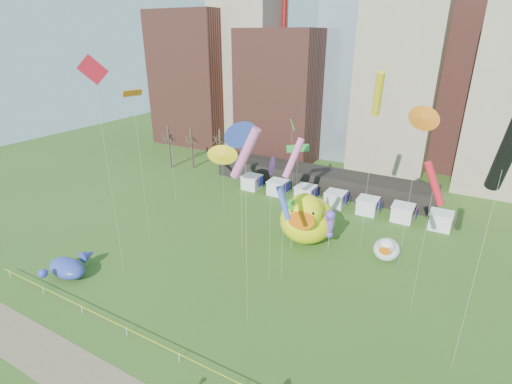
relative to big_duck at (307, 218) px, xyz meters
The scene contains 26 objects.
ground 23.85m from the big_duck, 93.07° to the right, with size 160.00×160.00×0.00m, color #355A1C.
skyline 41.62m from the big_duck, 88.50° to the left, with size 101.00×23.00×68.00m.
pavilion 19.24m from the big_duck, 105.95° to the left, with size 38.00×6.00×3.20m, color black.
vendor_tents 12.63m from the big_duck, 91.14° to the left, with size 33.24×2.80×2.40m.
bare_trees 35.72m from the big_duck, 151.64° to the left, with size 8.44×6.44×8.50m.
caution_tape 23.76m from the big_duck, 93.07° to the right, with size 50.00×0.06×0.90m.
big_duck is the anchor object (origin of this frame).
small_duck 10.19m from the big_duck, ahead, with size 3.29×4.28×3.22m.
seahorse_green 3.49m from the big_duck, 104.91° to the right, with size 1.81×2.04×6.90m.
seahorse_purple 3.45m from the big_duck, 13.24° to the right, with size 1.46×1.72×5.50m.
whale_inflatable 28.37m from the big_duck, 134.91° to the right, with size 5.23×6.59×2.25m.
kite_0 18.80m from the big_duck, 27.85° to the right, with size 2.26×0.87×15.11m.
kite_1 21.00m from the big_duck, 86.43° to the right, with size 2.64×1.38×18.45m.
kite_2 26.86m from the big_duck, 35.90° to the right, with size 1.68×3.59×20.97m.
kite_3 11.13m from the big_duck, 122.51° to the left, with size 2.73×2.72×10.41m.
kite_4 17.01m from the big_duck, 17.87° to the left, with size 1.60×3.11×21.47m.
kite_5 14.02m from the big_duck, 136.27° to the right, with size 1.58×2.87×16.10m.
kite_6 25.21m from the big_duck, 148.84° to the right, with size 0.90×2.32×19.26m.
kite_7 13.76m from the big_duck, 91.16° to the right, with size 0.64×1.77×13.99m.
kite_8 28.81m from the big_duck, 132.94° to the right, with size 1.38×2.47×23.26m.
kite_9 8.44m from the big_duck, 133.43° to the left, with size 2.57×3.21×12.26m.
kite_10 23.15m from the big_duck, behind, with size 2.70×2.66×11.75m.
kite_11 14.32m from the big_duck, 126.10° to the left, with size 2.08×3.21×13.47m.
kite_12 15.65m from the big_duck, 169.71° to the left, with size 2.88×1.50×10.22m.
kite_13 11.13m from the big_duck, 83.45° to the right, with size 2.08×1.18×10.99m.
kite_14 18.03m from the big_duck, ahead, with size 2.28×1.49×18.40m.
Camera 1 is at (17.26, -17.71, 24.91)m, focal length 27.00 mm.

